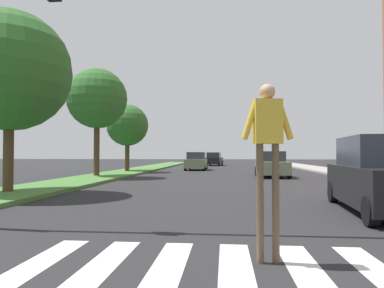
# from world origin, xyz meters

# --- Properties ---
(ground_plane) EXTENTS (140.00, 140.00, 0.00)m
(ground_plane) POSITION_xyz_m (0.00, 30.00, 0.00)
(ground_plane) COLOR #262628
(crosswalk) EXTENTS (5.85, 2.20, 0.01)m
(crosswalk) POSITION_xyz_m (0.00, 7.38, 0.00)
(crosswalk) COLOR silver
(crosswalk) RESTS_ON ground_plane
(median_strip) EXTENTS (3.08, 64.00, 0.15)m
(median_strip) POSITION_xyz_m (-7.78, 28.00, 0.07)
(median_strip) COLOR #477A38
(median_strip) RESTS_ON ground_plane
(tree_mid) EXTENTS (4.42, 4.42, 6.62)m
(tree_mid) POSITION_xyz_m (-8.00, 14.67, 4.55)
(tree_mid) COLOR #4C3823
(tree_mid) RESTS_ON median_strip
(tree_far) EXTENTS (3.78, 3.78, 6.75)m
(tree_far) POSITION_xyz_m (-8.19, 23.97, 4.98)
(tree_far) COLOR #4C3823
(tree_far) RESTS_ON median_strip
(tree_distant) EXTENTS (3.41, 3.41, 5.42)m
(tree_distant) POSITION_xyz_m (-8.11, 30.63, 3.84)
(tree_distant) COLOR #4C3823
(tree_distant) RESTS_ON median_strip
(sidewalk_right) EXTENTS (3.00, 64.00, 0.15)m
(sidewalk_right) POSITION_xyz_m (8.64, 28.00, 0.07)
(sidewalk_right) COLOR #9E9991
(sidewalk_right) RESTS_ON ground_plane
(traffic_light_gantry) EXTENTS (9.66, 0.30, 6.00)m
(traffic_light_gantry) POSITION_xyz_m (-3.66, 9.45, 4.39)
(traffic_light_gantry) COLOR gold
(traffic_light_gantry) RESTS_ON median_strip
(pedestrian_performer) EXTENTS (0.75, 0.29, 2.49)m
(pedestrian_performer) POSITION_xyz_m (0.45, 7.55, 1.66)
(pedestrian_performer) COLOR brown
(pedestrian_performer) RESTS_ON ground_plane
(suv_crossing) EXTENTS (2.35, 4.76, 1.97)m
(suv_crossing) POSITION_xyz_m (3.91, 12.03, 0.93)
(suv_crossing) COLOR black
(suv_crossing) RESTS_ON ground_plane
(sedan_midblock) EXTENTS (1.92, 4.11, 1.67)m
(sedan_midblock) POSITION_xyz_m (2.89, 25.76, 0.78)
(sedan_midblock) COLOR gray
(sedan_midblock) RESTS_ON ground_plane
(sedan_distant) EXTENTS (1.89, 4.25, 1.66)m
(sedan_distant) POSITION_xyz_m (-2.80, 35.07, 0.77)
(sedan_distant) COLOR gray
(sedan_distant) RESTS_ON ground_plane
(sedan_far_horizon) EXTENTS (2.30, 4.74, 1.69)m
(sedan_far_horizon) POSITION_xyz_m (-1.53, 47.60, 0.78)
(sedan_far_horizon) COLOR black
(sedan_far_horizon) RESTS_ON ground_plane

